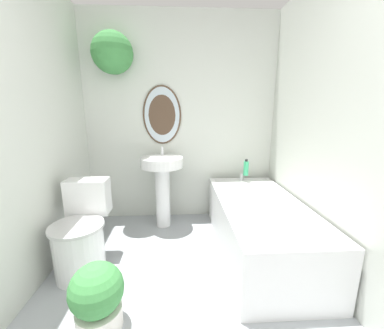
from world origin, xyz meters
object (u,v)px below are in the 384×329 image
(shampoo_bottle, at_px, (246,168))
(bathtub, at_px, (259,225))
(potted_plant, at_px, (97,296))
(pedestal_sink, at_px, (162,178))
(toilet, at_px, (81,236))

(shampoo_bottle, bearing_deg, bathtub, -92.90)
(potted_plant, bearing_deg, shampoo_bottle, 47.24)
(bathtub, bearing_deg, pedestal_sink, 149.00)
(toilet, xyz_separation_m, bathtub, (1.56, 0.19, -0.04))
(bathtub, distance_m, potted_plant, 1.46)
(pedestal_sink, xyz_separation_m, bathtub, (0.94, -0.56, -0.31))
(shampoo_bottle, distance_m, potted_plant, 1.94)
(toilet, height_order, bathtub, toilet)
(bathtub, bearing_deg, potted_plant, -148.70)
(toilet, height_order, pedestal_sink, pedestal_sink)
(pedestal_sink, distance_m, shampoo_bottle, 0.98)
(toilet, relative_size, pedestal_sink, 0.80)
(bathtub, height_order, shampoo_bottle, shampoo_bottle)
(shampoo_bottle, relative_size, potted_plant, 0.44)
(toilet, xyz_separation_m, potted_plant, (0.31, -0.57, -0.08))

